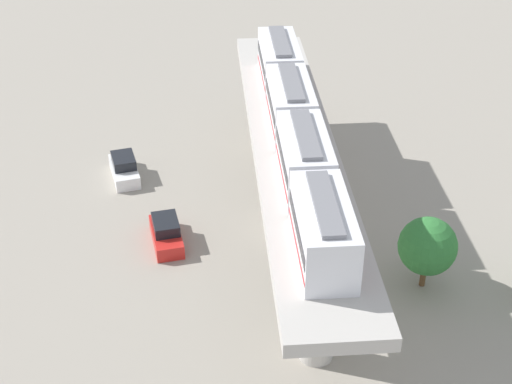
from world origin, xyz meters
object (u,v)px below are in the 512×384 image
at_px(train, 297,130).
at_px(parked_car_white, 124,169).
at_px(tree_mid_lot, 428,246).
at_px(parked_car_red, 166,233).

relative_size(train, parked_car_white, 6.11).
height_order(train, tree_mid_lot, train).
relative_size(parked_car_red, tree_mid_lot, 0.93).
distance_m(parked_car_white, tree_mid_lot, 24.03).
xyz_separation_m(train, tree_mid_lot, (7.43, -4.84, -5.59)).
bearing_deg(tree_mid_lot, train, 146.89).
bearing_deg(parked_car_red, tree_mid_lot, -29.12).
bearing_deg(parked_car_white, parked_car_red, -81.34).
xyz_separation_m(parked_car_red, parked_car_white, (-3.38, 8.62, 0.00)).
relative_size(train, parked_car_red, 6.18).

